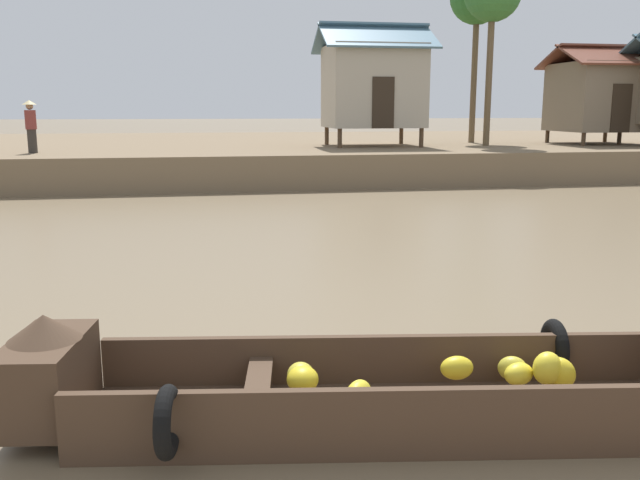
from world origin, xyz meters
name	(u,v)px	position (x,y,z in m)	size (l,w,h in m)	color
ground_plane	(338,265)	(0.00, 10.00, 0.00)	(300.00, 300.00, 0.00)	#726047
riverbank_strip	(249,153)	(0.00, 29.80, 0.54)	(160.00, 20.00, 1.09)	#756047
banana_boat	(389,388)	(-0.73, 4.41, 0.31)	(5.96, 1.88, 0.94)	#473323
stilt_house_mid_left	(373,85)	(4.30, 24.60, 3.35)	(4.14, 3.40, 4.49)	#4C3826
stilt_house_mid_right	(598,96)	(13.47, 24.50, 2.99)	(3.74, 3.62, 3.86)	#4C3826
vendor_person	(31,124)	(-7.41, 22.48, 2.01)	(0.44, 0.44, 1.66)	#332D28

